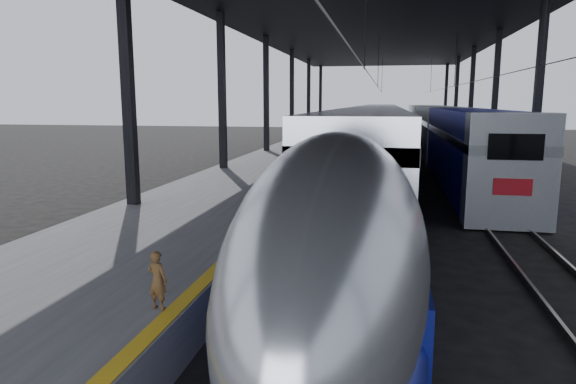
# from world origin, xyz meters

# --- Properties ---
(ground) EXTENTS (160.00, 160.00, 0.00)m
(ground) POSITION_xyz_m (0.00, 0.00, 0.00)
(ground) COLOR black
(ground) RESTS_ON ground
(platform) EXTENTS (6.00, 80.00, 1.00)m
(platform) POSITION_xyz_m (-3.50, 20.00, 0.50)
(platform) COLOR #4C4C4F
(platform) RESTS_ON ground
(yellow_strip) EXTENTS (0.30, 80.00, 0.01)m
(yellow_strip) POSITION_xyz_m (-0.70, 20.00, 1.00)
(yellow_strip) COLOR gold
(yellow_strip) RESTS_ON platform
(rails) EXTENTS (6.52, 80.00, 0.16)m
(rails) POSITION_xyz_m (4.50, 20.00, 0.08)
(rails) COLOR slate
(rails) RESTS_ON ground
(canopy) EXTENTS (18.00, 75.00, 9.47)m
(canopy) POSITION_xyz_m (1.90, 20.00, 9.12)
(canopy) COLOR black
(canopy) RESTS_ON ground
(tgv_train) EXTENTS (2.92, 65.20, 4.19)m
(tgv_train) POSITION_xyz_m (2.00, 23.99, 1.96)
(tgv_train) COLOR #B7BABF
(tgv_train) RESTS_ON ground
(second_train) EXTENTS (2.99, 56.05, 4.11)m
(second_train) POSITION_xyz_m (7.00, 34.56, 2.08)
(second_train) COLOR #161694
(second_train) RESTS_ON ground
(child) EXTENTS (0.43, 0.33, 1.03)m
(child) POSITION_xyz_m (-0.98, -3.41, 1.51)
(child) COLOR #53381B
(child) RESTS_ON platform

